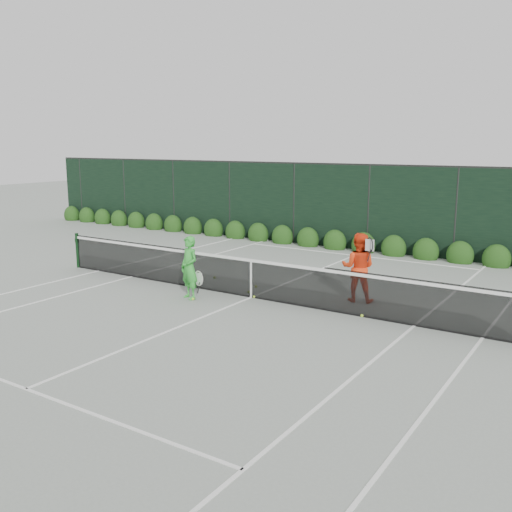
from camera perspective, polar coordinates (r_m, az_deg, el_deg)
The scene contains 8 objects.
ground at distance 14.21m, azimuth -0.48°, elevation -4.18°, with size 80.00×80.00×0.00m, color gray.
tennis_net at distance 14.09m, azimuth -0.57°, elevation -2.08°, with size 12.90×0.10×1.07m.
player_woman at distance 14.05m, azimuth -6.68°, elevation -1.17°, with size 0.68×0.54×1.56m.
player_man at distance 13.93m, azimuth 10.18°, elevation -1.12°, with size 0.95×0.82×1.68m.
court_lines at distance 14.21m, azimuth -0.48°, elevation -4.15°, with size 11.03×23.83×0.01m.
windscreen_fence at distance 11.76m, azimuth -7.80°, elevation 0.02°, with size 32.00×21.07×3.06m.
hedge_row at distance 20.37m, azimuth 10.68°, elevation 1.04°, with size 31.66×0.65×0.94m.
tennis_balls at distance 14.75m, azimuth -1.36°, elevation -3.47°, with size 5.75×2.16×0.07m.
Camera 1 is at (7.56, -11.42, 3.80)m, focal length 40.00 mm.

